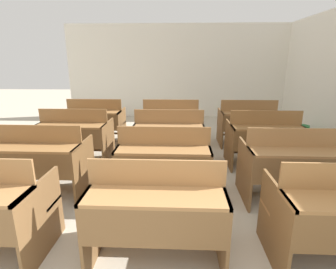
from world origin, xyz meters
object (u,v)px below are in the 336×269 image
bench_second_left (40,160)px  bench_back_center (171,122)px  bench_second_center (164,163)px  bench_second_right (291,165)px  bench_third_right (264,139)px  bench_back_left (95,121)px  bench_third_left (75,136)px  wastepaper_bin (301,132)px  bench_third_center (169,137)px  bench_front_center (157,211)px  bench_back_right (248,123)px

bench_second_left → bench_back_center: same height
bench_second_center → bench_second_right: same height
bench_third_right → bench_back_left: same height
bench_second_center → bench_third_right: same height
bench_second_center → bench_third_left: (-1.59, 1.13, 0.00)m
bench_second_left → bench_third_left: bearing=88.8°
bench_third_left → bench_back_center: bearing=35.5°
bench_third_right → bench_back_left: (-3.20, 1.13, 0.00)m
bench_third_left → bench_third_right: size_ratio=1.00×
bench_second_right → wastepaper_bin: size_ratio=3.70×
bench_second_left → bench_third_right: bearing=19.2°
bench_third_center → bench_back_center: 1.13m
bench_third_left → bench_third_center: size_ratio=1.00×
wastepaper_bin → bench_third_center: bearing=-150.1°
bench_front_center → bench_third_center: bearing=89.7°
bench_second_center → bench_second_left: bearing=179.7°
bench_back_center → bench_back_right: bearing=0.1°
bench_second_center → bench_back_right: 2.79m
bench_second_left → bench_second_right: bearing=-0.3°
bench_second_right → wastepaper_bin: (1.42, 2.86, -0.33)m
bench_third_center → bench_back_right: (1.60, 1.14, 0.00)m
bench_second_right → bench_back_center: same height
bench_third_right → bench_back_left: 3.39m
bench_front_center → bench_second_right: same height
bench_second_right → bench_second_center: bearing=179.8°
bench_second_center → bench_second_right: (1.59, -0.00, 0.00)m
bench_second_center → bench_third_left: bearing=144.7°
bench_second_center → bench_third_right: size_ratio=1.00×
bench_second_left → bench_back_right: same height
bench_front_center → bench_third_left: (-1.60, 2.23, 0.00)m
wastepaper_bin → bench_second_right: bearing=-116.4°
bench_third_center → bench_back_center: (-0.01, 1.13, 0.00)m
bench_second_center → bench_third_center: bearing=89.1°
bench_second_left → wastepaper_bin: bearing=31.6°
bench_second_center → bench_third_center: same height
bench_front_center → bench_second_left: bearing=145.6°
bench_second_right → bench_third_left: (-3.18, 1.13, 0.00)m
bench_front_center → bench_back_center: bearing=90.0°
bench_second_center → bench_back_left: size_ratio=1.00×
bench_second_center → wastepaper_bin: 4.16m
bench_front_center → bench_back_left: same height
bench_third_center → bench_second_center: bearing=-90.9°
bench_second_left → bench_back_left: size_ratio=1.00×
bench_front_center → bench_second_right: bearing=34.7°
bench_second_center → wastepaper_bin: bench_second_center is taller
bench_third_right → bench_back_center: bearing=144.3°
bench_third_center → bench_front_center: bearing=-90.3°
bench_second_center → bench_third_center: 1.14m
bench_third_center → bench_third_right: bearing=-0.4°
bench_back_center → bench_back_left: bearing=-179.6°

